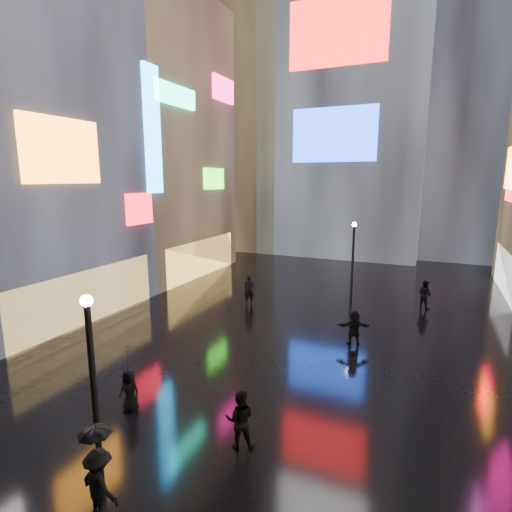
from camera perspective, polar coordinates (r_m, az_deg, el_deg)
The scene contains 16 objects.
ground at distance 23.96m, azimuth 7.86°, elevation -8.43°, with size 140.00×140.00×0.00m, color black.
building_left_mid at distance 27.43m, azimuth -31.90°, elevation 17.89°, with size 10.28×12.70×24.00m.
building_left_far at distance 35.61m, azimuth -15.11°, elevation 15.55°, with size 10.28×12.00×22.00m.
tower_main at distance 48.44m, azimuth 13.60°, elevation 26.38°, with size 16.00×14.20×42.00m.
tower_flank_right at distance 48.71m, azimuth 28.81°, elevation 20.44°, with size 12.00×12.00×34.00m, color black.
tower_flank_left at distance 48.43m, azimuth -0.81°, elevation 17.00°, with size 10.00×10.00×26.00m, color black.
lamp_near at distance 11.21m, azimuth -22.23°, elevation -16.26°, with size 0.30×0.30×5.20m.
lamp_far at distance 26.62m, azimuth 13.67°, elevation -0.11°, with size 0.30×0.30×5.20m.
pedestrian_1 at distance 12.79m, azimuth -2.30°, elevation -22.27°, with size 0.89×0.69×1.82m, color black.
pedestrian_2 at distance 11.37m, azimuth -21.49°, elevation -28.11°, with size 1.15×0.66×1.77m, color black.
pedestrian_4 at distance 15.12m, azimuth -17.62°, elevation -17.83°, with size 0.75×0.49×1.53m, color black.
pedestrian_5 at distance 20.10m, azimuth 13.86°, elevation -9.93°, with size 1.59×0.51×1.71m, color black.
pedestrian_6 at distance 25.56m, azimuth -1.00°, elevation -4.86°, with size 0.69×0.45×1.89m, color black.
pedestrian_7 at distance 26.92m, azimuth 22.94°, elevation -5.06°, with size 0.86×0.67×1.77m, color black.
umbrella_1 at distance 10.66m, azimuth -21.99°, elevation -23.01°, with size 0.74×0.74×0.65m, color black.
umbrella_2 at distance 14.59m, azimuth -17.90°, elevation -13.66°, with size 0.97×0.99×0.89m, color black.
Camera 1 is at (6.10, -1.77, 7.92)m, focal length 28.00 mm.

